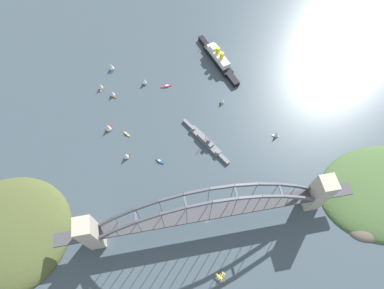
{
  "coord_description": "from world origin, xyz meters",
  "views": [
    {
      "loc": [
        -27.16,
        -72.78,
        286.93
      ],
      "look_at": [
        0.0,
        78.68,
        8.0
      ],
      "focal_mm": 28.83,
      "sensor_mm": 36.0,
      "label": 1
    }
  ],
  "objects_px": {
    "small_boat_8": "(127,134)",
    "small_boat_10": "(166,86)",
    "ocean_liner": "(218,58)",
    "small_boat_2": "(112,93)",
    "small_boat_7": "(222,101)",
    "small_boat_9": "(160,161)",
    "small_boat_4": "(126,156)",
    "small_boat_6": "(111,67)",
    "naval_cruiser": "(206,141)",
    "small_boat_5": "(101,86)",
    "small_boat_0": "(108,127)",
    "seaplane_taxiing_near_bridge": "(221,277)",
    "small_boat_1": "(144,81)",
    "small_boat_3": "(277,134)",
    "harbor_arch_bridge": "(208,212)"
  },
  "relations": [
    {
      "from": "small_boat_8",
      "to": "small_boat_10",
      "type": "xyz_separation_m",
      "value": [
        51.28,
        58.03,
        -0.07
      ]
    },
    {
      "from": "small_boat_8",
      "to": "ocean_liner",
      "type": "bearing_deg",
      "value": 35.5
    },
    {
      "from": "small_boat_2",
      "to": "ocean_liner",
      "type": "bearing_deg",
      "value": 12.87
    },
    {
      "from": "ocean_liner",
      "to": "small_boat_2",
      "type": "bearing_deg",
      "value": -167.13
    },
    {
      "from": "small_boat_7",
      "to": "small_boat_9",
      "type": "distance_m",
      "value": 101.2
    },
    {
      "from": "small_boat_4",
      "to": "small_boat_6",
      "type": "distance_m",
      "value": 124.82
    },
    {
      "from": "naval_cruiser",
      "to": "small_boat_8",
      "type": "distance_m",
      "value": 85.91
    },
    {
      "from": "small_boat_5",
      "to": "small_boat_7",
      "type": "height_order",
      "value": "small_boat_5"
    },
    {
      "from": "naval_cruiser",
      "to": "small_boat_6",
      "type": "relative_size",
      "value": 5.84
    },
    {
      "from": "small_boat_4",
      "to": "small_boat_7",
      "type": "bearing_deg",
      "value": 24.36
    },
    {
      "from": "small_boat_0",
      "to": "small_boat_9",
      "type": "xyz_separation_m",
      "value": [
        49.93,
        -48.4,
        -4.16
      ]
    },
    {
      "from": "seaplane_taxiing_near_bridge",
      "to": "small_boat_9",
      "type": "height_order",
      "value": "seaplane_taxiing_near_bridge"
    },
    {
      "from": "small_boat_5",
      "to": "small_boat_10",
      "type": "height_order",
      "value": "small_boat_5"
    },
    {
      "from": "small_boat_1",
      "to": "small_boat_6",
      "type": "xyz_separation_m",
      "value": [
        -37.13,
        29.62,
        0.04
      ]
    },
    {
      "from": "naval_cruiser",
      "to": "small_boat_1",
      "type": "relative_size",
      "value": 6.26
    },
    {
      "from": "naval_cruiser",
      "to": "small_boat_9",
      "type": "height_order",
      "value": "naval_cruiser"
    },
    {
      "from": "small_boat_0",
      "to": "small_boat_2",
      "type": "relative_size",
      "value": 1.19
    },
    {
      "from": "small_boat_8",
      "to": "small_boat_3",
      "type": "bearing_deg",
      "value": -10.95
    },
    {
      "from": "small_boat_1",
      "to": "small_boat_6",
      "type": "height_order",
      "value": "small_boat_6"
    },
    {
      "from": "small_boat_7",
      "to": "ocean_liner",
      "type": "bearing_deg",
      "value": 81.94
    },
    {
      "from": "seaplane_taxiing_near_bridge",
      "to": "small_boat_7",
      "type": "height_order",
      "value": "small_boat_7"
    },
    {
      "from": "small_boat_0",
      "to": "small_boat_10",
      "type": "height_order",
      "value": "small_boat_0"
    },
    {
      "from": "small_boat_5",
      "to": "small_boat_8",
      "type": "relative_size",
      "value": 1.27
    },
    {
      "from": "naval_cruiser",
      "to": "small_boat_0",
      "type": "distance_m",
      "value": 106.81
    },
    {
      "from": "ocean_liner",
      "to": "small_boat_1",
      "type": "bearing_deg",
      "value": -168.67
    },
    {
      "from": "seaplane_taxiing_near_bridge",
      "to": "small_boat_10",
      "type": "bearing_deg",
      "value": 94.61
    },
    {
      "from": "small_boat_4",
      "to": "small_boat_7",
      "type": "distance_m",
      "value": 124.49
    },
    {
      "from": "small_boat_7",
      "to": "small_boat_10",
      "type": "distance_m",
      "value": 69.26
    },
    {
      "from": "small_boat_4",
      "to": "small_boat_10",
      "type": "distance_m",
      "value": 101.57
    },
    {
      "from": "small_boat_3",
      "to": "seaplane_taxiing_near_bridge",
      "type": "bearing_deg",
      "value": -125.26
    },
    {
      "from": "naval_cruiser",
      "to": "small_boat_9",
      "type": "bearing_deg",
      "value": -164.47
    },
    {
      "from": "small_boat_9",
      "to": "harbor_arch_bridge",
      "type": "bearing_deg",
      "value": -62.85
    },
    {
      "from": "small_boat_3",
      "to": "small_boat_10",
      "type": "relative_size",
      "value": 0.7
    },
    {
      "from": "small_boat_8",
      "to": "small_boat_10",
      "type": "height_order",
      "value": "small_boat_8"
    },
    {
      "from": "ocean_liner",
      "to": "small_boat_9",
      "type": "height_order",
      "value": "ocean_liner"
    },
    {
      "from": "harbor_arch_bridge",
      "to": "small_boat_0",
      "type": "height_order",
      "value": "harbor_arch_bridge"
    },
    {
      "from": "harbor_arch_bridge",
      "to": "small_boat_2",
      "type": "bearing_deg",
      "value": 115.59
    },
    {
      "from": "small_boat_7",
      "to": "small_boat_10",
      "type": "height_order",
      "value": "small_boat_7"
    },
    {
      "from": "naval_cruiser",
      "to": "small_boat_6",
      "type": "xyz_separation_m",
      "value": [
        -93.11,
        120.88,
        2.04
      ]
    },
    {
      "from": "naval_cruiser",
      "to": "small_boat_7",
      "type": "bearing_deg",
      "value": 58.92
    },
    {
      "from": "harbor_arch_bridge",
      "to": "small_boat_10",
      "type": "distance_m",
      "value": 168.98
    },
    {
      "from": "harbor_arch_bridge",
      "to": "small_boat_5",
      "type": "height_order",
      "value": "harbor_arch_bridge"
    },
    {
      "from": "small_boat_7",
      "to": "small_boat_9",
      "type": "height_order",
      "value": "small_boat_7"
    },
    {
      "from": "seaplane_taxiing_near_bridge",
      "to": "small_boat_3",
      "type": "height_order",
      "value": "small_boat_3"
    },
    {
      "from": "harbor_arch_bridge",
      "to": "small_boat_6",
      "type": "relative_size",
      "value": 24.52
    },
    {
      "from": "small_boat_4",
      "to": "small_boat_2",
      "type": "bearing_deg",
      "value": 96.38
    },
    {
      "from": "harbor_arch_bridge",
      "to": "small_boat_9",
      "type": "relative_size",
      "value": 32.55
    },
    {
      "from": "small_boat_1",
      "to": "small_boat_5",
      "type": "height_order",
      "value": "small_boat_1"
    },
    {
      "from": "small_boat_5",
      "to": "small_boat_3",
      "type": "bearing_deg",
      "value": -28.38
    },
    {
      "from": "small_boat_4",
      "to": "small_boat_6",
      "type": "bearing_deg",
      "value": 93.88
    }
  ]
}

